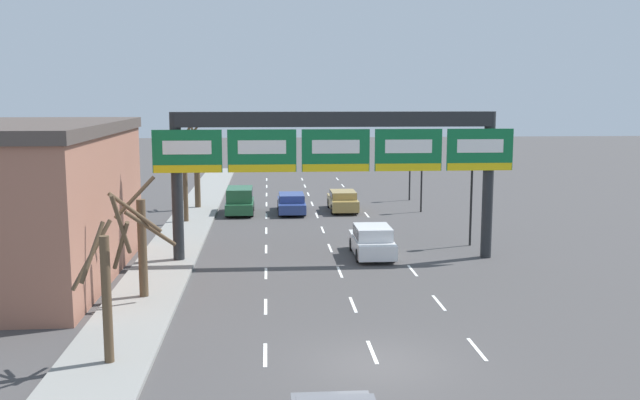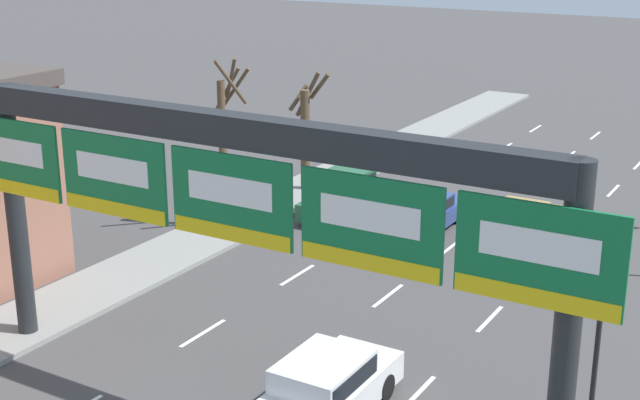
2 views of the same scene
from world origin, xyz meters
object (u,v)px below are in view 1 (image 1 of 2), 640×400
Objects in this scene: car_gold at (343,200)px; traffic_light_far_end at (422,168)px; car_white at (372,240)px; traffic_light_near_gantry at (410,160)px; sign_gantry at (335,147)px; traffic_light_mid_block at (472,179)px; suv_green at (240,199)px; tree_bare_third at (106,283)px; tree_bare_closest at (186,168)px; tree_bare_second at (197,171)px; tree_bare_furthest at (142,239)px; car_blue at (291,202)px.

car_gold is 5.73m from traffic_light_far_end.
traffic_light_near_gantry is at bearing 73.26° from car_white.
traffic_light_near_gantry is (7.39, 18.92, -2.46)m from sign_gantry.
traffic_light_mid_block is (7.40, 2.79, -1.93)m from sign_gantry.
suv_green is 0.97× the size of traffic_light_near_gantry.
traffic_light_near_gantry is at bearing 39.62° from car_gold.
traffic_light_far_end is 30.37m from tree_bare_third.
tree_bare_closest is at bearing 153.84° from traffic_light_mid_block.
traffic_light_near_gantry is 0.83× the size of tree_bare_third.
traffic_light_mid_block is at bearing -40.42° from tree_bare_second.
suv_green is at bearing -157.11° from traffic_light_near_gantry.
sign_gantry is 3.93× the size of car_white.
car_gold is 10.21m from tree_bare_second.
tree_bare_closest is 23.32m from tree_bare_third.
tree_bare_second is 22.12m from tree_bare_furthest.
car_gold is at bearing -140.38° from traffic_light_near_gantry.
tree_bare_closest reaches higher than traffic_light_near_gantry.
sign_gantry reaches higher than tree_bare_third.
tree_bare_third is at bearing -121.32° from sign_gantry.
sign_gantry is at bearing -111.34° from traffic_light_near_gantry.
traffic_light_mid_block is (9.03, -11.05, 2.82)m from car_blue.
suv_green is 0.80× the size of tree_bare_second.
tree_bare_third reaches higher than traffic_light_far_end.
sign_gantry is 4.05× the size of traffic_light_near_gantry.
sign_gantry reaches higher than car_blue.
sign_gantry is 3.35× the size of tree_bare_third.
tree_bare_closest is at bearing -158.54° from car_gold.
car_white is (3.52, -13.19, 0.10)m from car_blue.
traffic_light_mid_block is (5.52, -11.57, 2.78)m from car_gold.
tree_bare_furthest is (-2.94, -19.86, 1.46)m from suv_green.
car_white is 14.25m from tree_bare_closest.
tree_bare_second is at bearing 123.00° from car_white.
traffic_light_far_end is 15.58m from tree_bare_closest.
tree_bare_third is at bearing -119.49° from traffic_light_far_end.
suv_green is at bearing 118.06° from car_white.
suv_green is 0.98× the size of traffic_light_far_end.
tree_bare_closest is (-10.03, 9.77, 2.64)m from car_white.
car_white is at bearing -106.74° from traffic_light_near_gantry.
car_gold is 1.05× the size of traffic_light_near_gantry.
tree_bare_closest is at bearing -151.31° from traffic_light_near_gantry.
car_blue is 1.12× the size of traffic_light_far_end.
traffic_light_mid_block reaches higher than car_gold.
suv_green is (-6.94, 13.02, 0.16)m from car_white.
suv_green is at bearing -174.31° from car_gold.
traffic_light_near_gantry is at bearing 22.89° from suv_green.
tree_bare_closest is at bearing 90.54° from tree_bare_furthest.
car_gold is at bearing 8.41° from car_blue.
traffic_light_mid_block is at bearing -64.51° from car_gold.
traffic_light_mid_block is 1.08× the size of tree_bare_furthest.
car_gold is 13.12m from traffic_light_mid_block.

